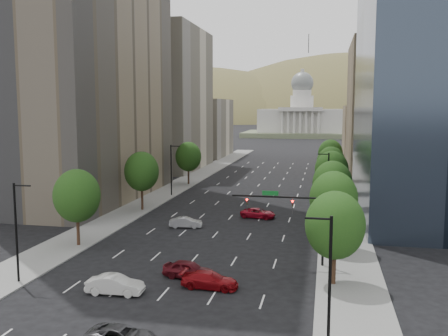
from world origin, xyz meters
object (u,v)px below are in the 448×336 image
Objects in this scene: car_white at (115,285)px; car_red_far at (258,213)px; car_red_near at (210,280)px; car_maroon at (188,269)px; traffic_signal at (298,214)px; capitol at (302,120)px; car_dkgrey at (122,336)px; car_silver at (186,222)px.

car_red_far is at bearing -16.99° from car_white.
car_red_near is 1.06× the size of car_maroon.
car_red_far is (7.86, 31.15, -0.11)m from car_white.
capitol is at bearing 92.74° from traffic_signal.
car_red_near is (3.50, -227.57, -7.85)m from capitol.
car_dkgrey is at bearing -175.26° from car_maroon.
car_red_far is (8.44, 7.56, -0.01)m from car_silver.
car_white is 23.59m from car_silver.
traffic_signal is 0.15× the size of capitol.
car_red_far is (0.39, 28.24, -0.04)m from car_red_near.
car_red_near is (-7.03, -7.86, -4.45)m from traffic_signal.
car_red_near reaches higher than car_dkgrey.
car_maroon is (-9.53, -5.74, -4.37)m from traffic_signal.
traffic_signal reaches higher than car_red_far.
traffic_signal is at bearing -51.19° from car_maroon.
car_red_far is (-6.63, 20.38, -4.49)m from traffic_signal.
car_white is 32.12m from car_red_far.
capitol is 239.18m from car_dkgrey.
car_dkgrey is 1.13× the size of car_silver.
car_silver reaches higher than car_dkgrey.
car_red_near is 22.19m from car_silver.
capitol is 14.26× the size of car_silver.
traffic_signal is 20.29m from car_silver.
car_red_near is 3.28m from car_maroon.
car_red_far is at bearing 1.58° from car_red_near.
car_red_far is at bearing 108.03° from traffic_signal.
capitol reaches higher than car_white.
car_white reaches higher than car_silver.
capitol is at bearing 7.98° from car_maroon.
car_white is at bearing 113.63° from car_red_near.
car_maroon is at bearing -89.75° from capitol.
car_dkgrey is at bearing -117.89° from traffic_signal.
car_white is 1.14× the size of car_silver.
car_red_near reaches higher than car_silver.
car_silver is 0.85× the size of car_red_far.
car_red_far is (3.60, 39.72, 0.02)m from car_dkgrey.
capitol reaches higher than car_silver.
car_dkgrey is 13.61m from car_maroon.
traffic_signal is 1.83× the size of car_red_near.
traffic_signal reaches higher than car_maroon.
car_silver is (-15.07, 12.82, -4.48)m from traffic_signal.
car_white is 7.06m from car_maroon.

